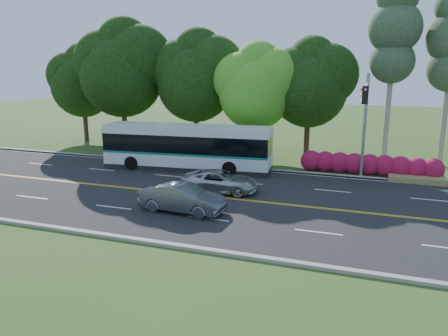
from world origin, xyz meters
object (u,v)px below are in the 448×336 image
(sedan, at_px, (182,198))
(suv, at_px, (220,181))
(traffic_signal, at_px, (365,112))
(transit_bus, at_px, (187,148))

(sedan, distance_m, suv, 4.11)
(traffic_signal, xyz_separation_m, transit_bus, (-12.16, 0.39, -3.07))
(transit_bus, relative_size, sedan, 2.72)
(traffic_signal, height_order, suv, traffic_signal)
(transit_bus, bearing_deg, traffic_signal, -7.33)
(sedan, bearing_deg, suv, -6.20)
(transit_bus, relative_size, suv, 2.65)
(traffic_signal, relative_size, suv, 1.50)
(sedan, height_order, suv, sedan)
(transit_bus, xyz_separation_m, sedan, (3.49, -8.72, -0.83))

